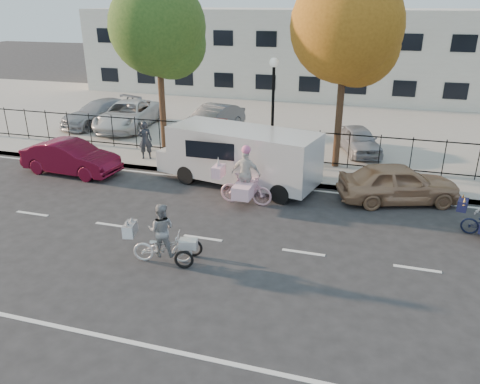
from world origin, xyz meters
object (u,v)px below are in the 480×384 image
(unicorn_bike, at_px, (245,183))
(lot_car_d, at_px, (358,140))
(lamppost, at_px, (273,93))
(zebra_trike, at_px, (162,240))
(pedestrian, at_px, (145,140))
(lot_car_a, at_px, (101,113))
(gold_sedan, at_px, (398,183))
(lot_car_c, at_px, (213,119))
(lot_car_b, at_px, (128,115))
(red_sedan, at_px, (71,157))
(white_van, at_px, (240,155))

(unicorn_bike, bearing_deg, lot_car_d, -25.75)
(lamppost, xyz_separation_m, unicorn_bike, (-0.01, -4.00, -2.33))
(zebra_trike, xyz_separation_m, pedestrian, (-4.35, 7.51, 0.33))
(lamppost, relative_size, unicorn_bike, 2.06)
(lot_car_a, bearing_deg, unicorn_bike, -16.00)
(lot_car_d, bearing_deg, gold_sedan, -92.89)
(lot_car_c, bearing_deg, zebra_trike, -62.11)
(pedestrian, bearing_deg, gold_sedan, 148.98)
(lot_car_b, distance_m, lot_car_c, 4.71)
(lamppost, relative_size, pedestrian, 2.64)
(lot_car_b, xyz_separation_m, lot_car_d, (12.13, -1.00, -0.13))
(lamppost, distance_m, lot_car_b, 9.79)
(lamppost, relative_size, lot_car_a, 0.93)
(red_sedan, distance_m, pedestrian, 3.12)
(unicorn_bike, distance_m, lot_car_a, 13.12)
(lot_car_c, bearing_deg, white_van, -48.06)
(lamppost, distance_m, unicorn_bike, 4.63)
(lot_car_a, relative_size, lot_car_b, 0.91)
(gold_sedan, xyz_separation_m, lot_car_a, (-15.51, 6.16, 0.13))
(lamppost, relative_size, red_sedan, 1.07)
(zebra_trike, bearing_deg, lamppost, -19.31)
(zebra_trike, xyz_separation_m, lot_car_a, (-9.46, 12.19, 0.18))
(zebra_trike, relative_size, lot_car_c, 0.47)
(pedestrian, bearing_deg, white_van, 139.62)
(white_van, height_order, lot_car_d, white_van)
(red_sedan, height_order, pedestrian, pedestrian)
(red_sedan, height_order, gold_sedan, gold_sedan)
(lamppost, relative_size, lot_car_c, 1.03)
(white_van, height_order, lot_car_a, white_van)
(lot_car_a, bearing_deg, lot_car_b, 16.46)
(unicorn_bike, distance_m, gold_sedan, 5.30)
(zebra_trike, xyz_separation_m, lot_car_c, (-3.04, 12.50, 0.20))
(lot_car_a, xyz_separation_m, lot_car_c, (6.42, 0.31, 0.01))
(red_sedan, xyz_separation_m, lot_car_d, (10.96, 5.73, 0.07))
(unicorn_bike, distance_m, white_van, 1.88)
(white_van, distance_m, gold_sedan, 5.71)
(lamppost, relative_size, zebra_trike, 2.22)
(zebra_trike, xyz_separation_m, lot_car_d, (4.40, 11.06, 0.09))
(lot_car_a, bearing_deg, zebra_trike, -31.33)
(white_van, xyz_separation_m, lot_car_c, (-3.40, 6.47, -0.36))
(gold_sedan, height_order, lot_car_d, gold_sedan)
(lamppost, distance_m, lot_car_c, 6.26)
(red_sedan, bearing_deg, zebra_trike, -125.02)
(unicorn_bike, height_order, lot_car_b, unicorn_bike)
(zebra_trike, bearing_deg, white_van, -15.59)
(lamppost, height_order, lot_car_b, lamppost)
(lamppost, relative_size, white_van, 0.67)
(lot_car_d, bearing_deg, unicorn_bike, -137.60)
(lot_car_a, bearing_deg, lot_car_d, 16.18)
(lot_car_a, bearing_deg, gold_sedan, -0.81)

